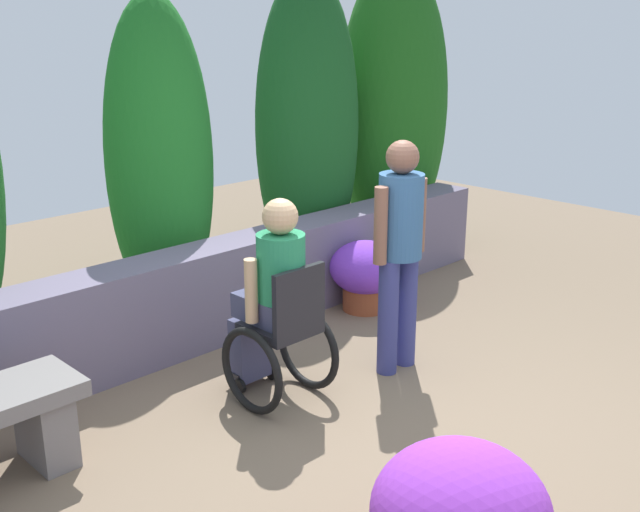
# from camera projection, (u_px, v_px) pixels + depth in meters

# --- Properties ---
(ground_plane) EXTENTS (12.37, 12.37, 0.00)m
(ground_plane) POSITION_uv_depth(u_px,v_px,m) (380.00, 434.00, 4.51)
(ground_plane) COLOR #77634F
(stone_retaining_wall) EXTENTS (6.39, 0.38, 0.74)m
(stone_retaining_wall) POSITION_uv_depth(u_px,v_px,m) (194.00, 298.00, 5.64)
(stone_retaining_wall) COLOR slate
(stone_retaining_wall) RESTS_ON ground
(hedge_backdrop) EXTENTS (7.03, 0.93, 2.93)m
(hedge_backdrop) POSITION_uv_depth(u_px,v_px,m) (186.00, 148.00, 6.07)
(hedge_backdrop) COLOR #215F1E
(hedge_backdrop) RESTS_ON ground
(person_in_wheelchair) EXTENTS (0.53, 0.66, 1.33)m
(person_in_wheelchair) POSITION_uv_depth(u_px,v_px,m) (276.00, 308.00, 4.76)
(person_in_wheelchair) COLOR black
(person_in_wheelchair) RESTS_ON ground
(person_standing_companion) EXTENTS (0.49, 0.30, 1.60)m
(person_standing_companion) POSITION_uv_depth(u_px,v_px,m) (400.00, 242.00, 5.09)
(person_standing_companion) COLOR navy
(person_standing_companion) RESTS_ON ground
(flower_pot_terracotta_by_wall) EXTENTS (0.60, 0.60, 0.59)m
(flower_pot_terracotta_by_wall) POSITION_uv_depth(u_px,v_px,m) (365.00, 273.00, 6.34)
(flower_pot_terracotta_by_wall) COLOR brown
(flower_pot_terracotta_by_wall) RESTS_ON ground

